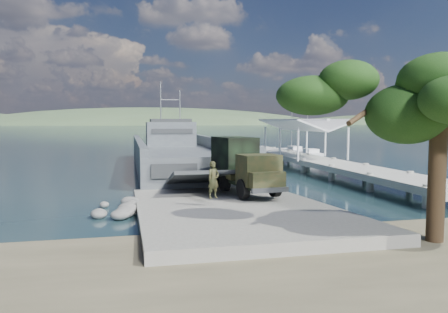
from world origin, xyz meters
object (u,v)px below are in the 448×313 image
(soldier, at_px, (213,187))
(sailboat_far, at_px, (292,152))
(landing_craft, at_px, (180,159))
(sailboat_near, at_px, (308,155))
(pier, at_px, (307,154))
(military_truck, at_px, (242,165))
(overhang_tree, at_px, (419,95))

(soldier, bearing_deg, sailboat_far, 35.20)
(landing_craft, height_order, sailboat_near, landing_craft)
(sailboat_near, bearing_deg, sailboat_far, 82.93)
(pier, xyz_separation_m, soldier, (-13.97, -19.76, -0.11))
(landing_craft, bearing_deg, pier, -17.97)
(military_truck, height_order, sailboat_near, sailboat_near)
(landing_craft, xyz_separation_m, sailboat_near, (18.54, 8.82, -0.49))
(landing_craft, relative_size, military_truck, 4.79)
(pier, bearing_deg, sailboat_far, 72.90)
(sailboat_near, bearing_deg, military_truck, -124.45)
(military_truck, bearing_deg, sailboat_near, 51.48)
(sailboat_far, bearing_deg, landing_craft, -147.19)
(pier, distance_m, military_truck, 19.16)
(overhang_tree, bearing_deg, pier, 74.87)
(pier, bearing_deg, overhang_tree, -105.13)
(landing_craft, height_order, soldier, landing_craft)
(landing_craft, distance_m, sailboat_near, 20.53)
(pier, relative_size, sailboat_far, 6.03)
(military_truck, xyz_separation_m, sailboat_near, (16.95, 28.52, -1.82))
(landing_craft, bearing_deg, soldier, -92.56)
(pier, height_order, military_truck, pier)
(landing_craft, xyz_separation_m, sailboat_far, (18.93, 15.63, -0.50))
(soldier, bearing_deg, landing_craft, 59.37)
(soldier, xyz_separation_m, sailboat_far, (20.07, 39.59, -1.11))
(pier, height_order, sailboat_near, sailboat_near)
(soldier, bearing_deg, sailboat_near, 31.12)
(soldier, relative_size, sailboat_near, 0.26)
(sailboat_near, bearing_deg, overhang_tree, -111.67)
(sailboat_near, bearing_deg, soldier, -124.69)
(landing_craft, height_order, military_truck, landing_craft)
(sailboat_near, distance_m, overhang_tree, 43.13)
(military_truck, bearing_deg, overhang_tree, -80.55)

